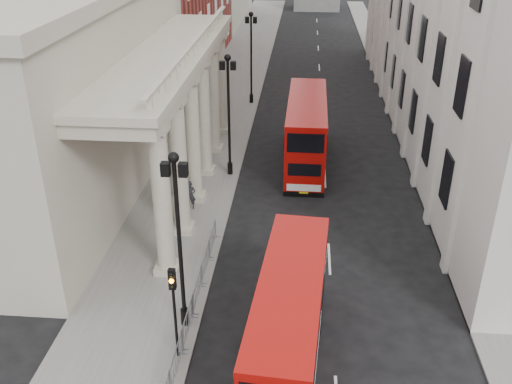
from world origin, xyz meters
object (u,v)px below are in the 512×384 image
at_px(traffic_light, 173,297).
at_px(bus_near, 289,323).
at_px(lamp_post_mid, 229,108).
at_px(pedestrian_a, 190,195).
at_px(lamp_post_north, 251,52).
at_px(pedestrian_b, 183,189).
at_px(lamp_post_south, 179,232).
at_px(pedestrian_c, 191,185).
at_px(bus_far, 306,131).

xyz_separation_m(traffic_light, bus_near, (4.57, -0.13, -0.85)).
bearing_deg(lamp_post_mid, bus_near, -75.56).
relative_size(traffic_light, pedestrian_a, 2.39).
relative_size(lamp_post_north, traffic_light, 1.93).
relative_size(traffic_light, bus_near, 0.42).
bearing_deg(bus_near, pedestrian_b, 121.48).
height_order(lamp_post_south, pedestrian_c, lamp_post_south).
bearing_deg(pedestrian_c, lamp_post_south, -46.72).
bearing_deg(pedestrian_a, lamp_post_north, 80.54).
bearing_deg(bus_far, lamp_post_north, 111.55).
distance_m(bus_near, bus_far, 20.69).
height_order(lamp_post_south, bus_far, lamp_post_south).
distance_m(lamp_post_south, traffic_light, 2.71).
height_order(lamp_post_mid, bus_near, lamp_post_mid).
relative_size(lamp_post_mid, traffic_light, 1.93).
xyz_separation_m(lamp_post_north, pedestrian_a, (-1.76, -21.28, -3.89)).
bearing_deg(lamp_post_north, bus_far, -68.94).
bearing_deg(pedestrian_c, pedestrian_b, -107.08).
distance_m(lamp_post_north, traffic_light, 34.07).
bearing_deg(lamp_post_north, lamp_post_south, -90.00).
xyz_separation_m(bus_near, pedestrian_c, (-6.67, 14.19, -1.20)).
height_order(traffic_light, pedestrian_b, traffic_light).
bearing_deg(bus_far, pedestrian_c, -137.36).
relative_size(bus_near, bus_far, 0.92).
xyz_separation_m(lamp_post_mid, bus_near, (4.67, -18.15, -2.66)).
relative_size(bus_near, pedestrian_b, 5.99).
relative_size(lamp_post_south, lamp_post_north, 1.00).
bearing_deg(pedestrian_b, bus_near, 132.04).
height_order(lamp_post_mid, pedestrian_b, lamp_post_mid).
xyz_separation_m(lamp_post_north, pedestrian_b, (-2.42, -20.31, -3.94)).
xyz_separation_m(lamp_post_south, pedestrian_c, (-2.00, 12.04, -3.86)).
bearing_deg(lamp_post_mid, pedestrian_c, -116.72).
distance_m(bus_far, pedestrian_a, 10.55).
bearing_deg(bus_far, lamp_post_south, -105.14).
xyz_separation_m(bus_near, pedestrian_b, (-7.10, 13.84, -1.29)).
relative_size(lamp_post_south, lamp_post_mid, 1.00).
relative_size(lamp_post_mid, pedestrian_a, 4.62).
bearing_deg(lamp_post_north, bus_near, -82.21).
relative_size(pedestrian_a, pedestrian_c, 0.97).
bearing_deg(lamp_post_mid, lamp_post_north, 90.00).
bearing_deg(pedestrian_a, lamp_post_mid, 66.83).
relative_size(lamp_post_north, pedestrian_a, 4.62).
bearing_deg(bus_far, pedestrian_b, -137.53).
xyz_separation_m(traffic_light, bus_far, (5.09, 20.55, -0.62)).
xyz_separation_m(traffic_light, pedestrian_b, (-2.52, 13.71, -2.14)).
distance_m(lamp_post_south, pedestrian_b, 12.57).
xyz_separation_m(bus_far, pedestrian_b, (-7.61, -6.85, -1.52)).
relative_size(traffic_light, pedestrian_c, 2.31).
height_order(traffic_light, bus_near, traffic_light).
xyz_separation_m(lamp_post_south, pedestrian_a, (-1.76, 10.72, -3.89)).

